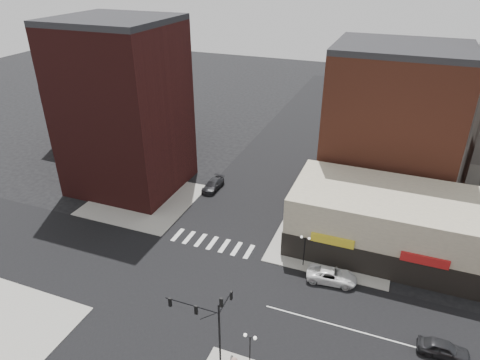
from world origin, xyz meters
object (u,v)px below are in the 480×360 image
(street_lamp_ne, at_px, (305,243))
(dark_sedan_north, at_px, (213,185))
(white_suv, at_px, (332,276))
(street_lamp_se_a, at_px, (250,343))
(traffic_signal, at_px, (211,316))
(dark_sedan_east, at_px, (443,349))

(street_lamp_ne, xyz_separation_m, dark_sedan_north, (-18.01, 13.50, -2.53))
(white_suv, bearing_deg, dark_sedan_north, 49.54)
(dark_sedan_north, bearing_deg, white_suv, -32.92)
(street_lamp_se_a, relative_size, white_suv, 0.73)
(white_suv, relative_size, dark_sedan_north, 1.08)
(traffic_signal, height_order, dark_sedan_east, traffic_signal)
(street_lamp_ne, relative_size, dark_sedan_north, 0.79)
(white_suv, height_order, dark_sedan_north, white_suv)
(street_lamp_ne, bearing_deg, dark_sedan_east, -27.67)
(street_lamp_ne, bearing_deg, traffic_signal, -106.75)
(traffic_signal, bearing_deg, dark_sedan_north, 114.31)
(street_lamp_ne, xyz_separation_m, dark_sedan_east, (15.26, -8.00, -2.50))
(street_lamp_se_a, xyz_separation_m, dark_sedan_north, (-17.01, 29.50, -2.53))
(traffic_signal, xyz_separation_m, street_lamp_se_a, (3.76, -0.17, -1.67))
(traffic_signal, height_order, street_lamp_se_a, traffic_signal)
(white_suv, bearing_deg, traffic_signal, 143.72)
(street_lamp_se_a, xyz_separation_m, dark_sedan_east, (16.26, 8.00, -2.50))
(street_lamp_se_a, distance_m, dark_sedan_east, 18.29)
(traffic_signal, distance_m, dark_sedan_east, 21.90)
(traffic_signal, height_order, dark_sedan_north, traffic_signal)
(street_lamp_ne, distance_m, dark_sedan_north, 22.65)
(traffic_signal, bearing_deg, white_suv, 59.51)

